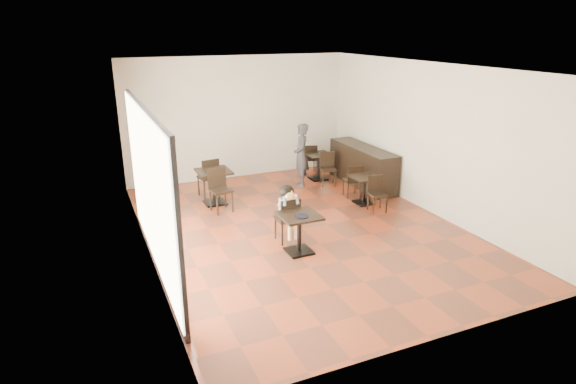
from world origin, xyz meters
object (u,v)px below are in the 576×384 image
chair_back_a (309,159)px  chair_back_b (328,169)px  cafe_table_back (318,167)px  child_chair (287,219)px  child (287,214)px  adult_patron (301,155)px  cafe_table_mid (364,190)px  chair_mid_b (378,194)px  child_table (299,234)px  chair_left_b (221,191)px  chair_mid_a (352,180)px  chair_left_a (208,177)px  cafe_table_left (214,187)px

chair_back_a → chair_back_b: bearing=107.0°
cafe_table_back → child_chair: bearing=-125.6°
child → adult_patron: adult_patron is taller
cafe_table_mid → chair_back_a: bearing=92.4°
chair_mid_b → child_chair: bearing=-157.0°
child → cafe_table_mid: (2.44, 1.17, -0.23)m
chair_mid_b → chair_back_a: (-0.11, 3.19, 0.03)m
cafe_table_back → chair_back_b: chair_back_b is taller
adult_patron → child_table: bearing=-8.6°
child_table → child_chair: size_ratio=0.83×
cafe_table_mid → chair_left_b: size_ratio=0.69×
child_table → chair_back_b: (2.33, 3.26, 0.06)m
child_chair → chair_mid_b: 2.52m
child_table → chair_back_a: size_ratio=0.87×
chair_mid_a → chair_back_b: bearing=-74.7°
child_table → child: (0.00, 0.55, 0.19)m
child_chair → chair_left_a: 3.18m
child_table → chair_mid_a: size_ratio=0.93×
child_table → chair_mid_b: size_ratio=0.93×
chair_mid_b → chair_back_a: 3.19m
child_chair → chair_back_b: (2.33, 2.71, -0.02)m
child_table → cafe_table_back: bearing=58.5°
child_table → adult_patron: 3.92m
chair_left_a → chair_back_b: 3.07m
child → cafe_table_mid: child is taller
child_chair → cafe_table_left: (-0.71, 2.55, -0.04)m
adult_patron → chair_mid_a: size_ratio=2.03×
cafe_table_mid → chair_mid_b: 0.55m
chair_back_b → chair_left_b: bearing=-149.8°
chair_back_a → cafe_table_back: bearing=107.0°
cafe_table_back → chair_left_b: chair_left_b is taller
chair_mid_b → chair_left_b: chair_left_b is taller
chair_left_b → child: bearing=-78.8°
child_chair → chair_left_a: chair_left_a is taller
chair_mid_a → chair_back_a: bearing=-78.1°
cafe_table_mid → chair_left_a: (-3.16, 1.93, 0.15)m
chair_mid_a → cafe_table_back: bearing=-77.0°
adult_patron → chair_left_a: bearing=-76.3°
chair_mid_a → chair_back_b: (-0.11, 0.99, 0.03)m
child → chair_left_b: 2.12m
child_chair → chair_left_b: 2.12m
child_chair → cafe_table_back: size_ratio=1.26×
child_chair → chair_left_a: (-0.71, 3.10, 0.04)m
chair_left_a → chair_mid_a: bearing=148.0°
child_chair → chair_back_a: 4.47m
child_chair → chair_left_a: bearing=-77.1°
child_table → cafe_table_mid: (2.44, 1.72, -0.04)m
chair_back_b → chair_left_a: bearing=-170.2°
cafe_table_left → child_table: bearing=-77.1°
cafe_table_left → chair_mid_a: bearing=-14.8°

